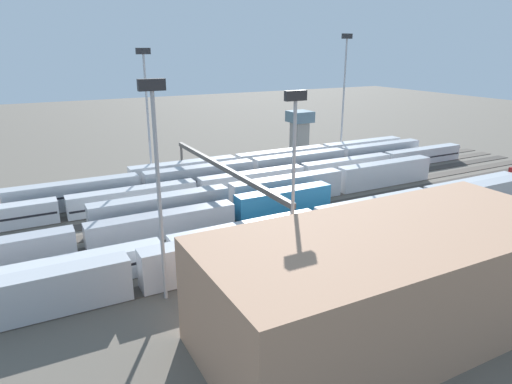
{
  "coord_description": "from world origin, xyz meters",
  "views": [
    {
      "loc": [
        44.29,
        69.23,
        28.1
      ],
      "look_at": [
        6.89,
        -1.61,
        2.5
      ],
      "focal_mm": 31.9,
      "sensor_mm": 36.0,
      "label": 1
    }
  ],
  "objects_px": {
    "light_mast_2": "(147,101)",
    "train_on_track_2": "(253,181)",
    "train_on_track_4": "(287,189)",
    "train_on_track_0": "(282,160)",
    "train_on_track_1": "(253,171)",
    "light_mast_1": "(294,158)",
    "light_mast_3": "(157,164)",
    "train_on_track_7": "(365,211)",
    "signal_gantry": "(223,171)",
    "train_on_track_8": "(306,236)",
    "train_on_track_5": "(153,226)",
    "light_mast_0": "(344,83)",
    "maintenance_shed": "(393,280)",
    "control_tower": "(300,128)"
  },
  "relations": [
    {
      "from": "light_mast_2",
      "to": "train_on_track_2",
      "type": "bearing_deg",
      "value": 144.24
    },
    {
      "from": "train_on_track_4",
      "to": "train_on_track_0",
      "type": "height_order",
      "value": "same"
    },
    {
      "from": "train_on_track_1",
      "to": "light_mast_2",
      "type": "bearing_deg",
      "value": -20.58
    },
    {
      "from": "light_mast_1",
      "to": "light_mast_2",
      "type": "distance_m",
      "value": 46.31
    },
    {
      "from": "light_mast_3",
      "to": "train_on_track_2",
      "type": "bearing_deg",
      "value": -131.0
    },
    {
      "from": "train_on_track_7",
      "to": "signal_gantry",
      "type": "height_order",
      "value": "signal_gantry"
    },
    {
      "from": "train_on_track_2",
      "to": "light_mast_3",
      "type": "bearing_deg",
      "value": 49.0
    },
    {
      "from": "light_mast_2",
      "to": "train_on_track_0",
      "type": "bearing_deg",
      "value": 175.3
    },
    {
      "from": "train_on_track_8",
      "to": "light_mast_1",
      "type": "bearing_deg",
      "value": 36.76
    },
    {
      "from": "train_on_track_5",
      "to": "train_on_track_1",
      "type": "bearing_deg",
      "value": -143.98
    },
    {
      "from": "light_mast_0",
      "to": "signal_gantry",
      "type": "bearing_deg",
      "value": 28.07
    },
    {
      "from": "train_on_track_4",
      "to": "train_on_track_2",
      "type": "height_order",
      "value": "train_on_track_4"
    },
    {
      "from": "light_mast_1",
      "to": "light_mast_0",
      "type": "bearing_deg",
      "value": -133.54
    },
    {
      "from": "train_on_track_7",
      "to": "light_mast_3",
      "type": "relative_size",
      "value": 4.58
    },
    {
      "from": "train_on_track_4",
      "to": "light_mast_3",
      "type": "xyz_separation_m",
      "value": [
        30.52,
        22.67,
        13.54
      ]
    },
    {
      "from": "light_mast_1",
      "to": "maintenance_shed",
      "type": "bearing_deg",
      "value": 97.16
    },
    {
      "from": "train_on_track_8",
      "to": "train_on_track_1",
      "type": "xyz_separation_m",
      "value": [
        -9.64,
        -35.0,
        -0.0
      ]
    },
    {
      "from": "train_on_track_1",
      "to": "control_tower",
      "type": "bearing_deg",
      "value": -140.45
    },
    {
      "from": "train_on_track_2",
      "to": "train_on_track_5",
      "type": "relative_size",
      "value": 1.8
    },
    {
      "from": "train_on_track_4",
      "to": "light_mast_3",
      "type": "relative_size",
      "value": 2.85
    },
    {
      "from": "train_on_track_2",
      "to": "maintenance_shed",
      "type": "xyz_separation_m",
      "value": [
        9.53,
        49.34,
        3.55
      ]
    },
    {
      "from": "train_on_track_1",
      "to": "train_on_track_0",
      "type": "relative_size",
      "value": 1.34
    },
    {
      "from": "train_on_track_2",
      "to": "control_tower",
      "type": "relative_size",
      "value": 10.61
    },
    {
      "from": "train_on_track_5",
      "to": "light_mast_1",
      "type": "height_order",
      "value": "light_mast_1"
    },
    {
      "from": "train_on_track_1",
      "to": "maintenance_shed",
      "type": "height_order",
      "value": "maintenance_shed"
    },
    {
      "from": "light_mast_2",
      "to": "maintenance_shed",
      "type": "relative_size",
      "value": 0.7
    },
    {
      "from": "train_on_track_0",
      "to": "light_mast_3",
      "type": "distance_m",
      "value": 61.04
    },
    {
      "from": "train_on_track_0",
      "to": "light_mast_2",
      "type": "distance_m",
      "value": 34.08
    },
    {
      "from": "control_tower",
      "to": "train_on_track_8",
      "type": "bearing_deg",
      "value": 57.8
    },
    {
      "from": "train_on_track_8",
      "to": "train_on_track_0",
      "type": "height_order",
      "value": "same"
    },
    {
      "from": "train_on_track_0",
      "to": "light_mast_3",
      "type": "bearing_deg",
      "value": 45.81
    },
    {
      "from": "train_on_track_0",
      "to": "light_mast_2",
      "type": "xyz_separation_m",
      "value": [
        30.44,
        -2.5,
        15.12
      ]
    },
    {
      "from": "light_mast_1",
      "to": "signal_gantry",
      "type": "distance_m",
      "value": 24.51
    },
    {
      "from": "train_on_track_4",
      "to": "train_on_track_1",
      "type": "height_order",
      "value": "same"
    },
    {
      "from": "train_on_track_2",
      "to": "light_mast_1",
      "type": "xyz_separation_m",
      "value": [
        11.54,
        33.37,
        13.15
      ]
    },
    {
      "from": "train_on_track_1",
      "to": "light_mast_1",
      "type": "distance_m",
      "value": 42.78
    },
    {
      "from": "train_on_track_8",
      "to": "light_mast_2",
      "type": "relative_size",
      "value": 3.42
    },
    {
      "from": "train_on_track_5",
      "to": "train_on_track_2",
      "type": "bearing_deg",
      "value": -148.93
    },
    {
      "from": "train_on_track_7",
      "to": "train_on_track_5",
      "type": "distance_m",
      "value": 34.53
    },
    {
      "from": "light_mast_1",
      "to": "light_mast_3",
      "type": "bearing_deg",
      "value": -2.36
    },
    {
      "from": "train_on_track_5",
      "to": "light_mast_1",
      "type": "relative_size",
      "value": 2.86
    },
    {
      "from": "control_tower",
      "to": "train_on_track_7",
      "type": "bearing_deg",
      "value": 68.43
    },
    {
      "from": "train_on_track_8",
      "to": "light_mast_3",
      "type": "xyz_separation_m",
      "value": [
        21.38,
        2.67,
        13.54
      ]
    },
    {
      "from": "train_on_track_7",
      "to": "control_tower",
      "type": "bearing_deg",
      "value": -111.57
    },
    {
      "from": "light_mast_0",
      "to": "train_on_track_2",
      "type": "bearing_deg",
      "value": 22.0
    },
    {
      "from": "train_on_track_4",
      "to": "train_on_track_8",
      "type": "xyz_separation_m",
      "value": [
        9.14,
        20.0,
        0.0
      ]
    },
    {
      "from": "train_on_track_1",
      "to": "train_on_track_7",
      "type": "relative_size",
      "value": 0.83
    },
    {
      "from": "train_on_track_2",
      "to": "train_on_track_5",
      "type": "height_order",
      "value": "train_on_track_5"
    },
    {
      "from": "light_mast_3",
      "to": "train_on_track_7",
      "type": "bearing_deg",
      "value": -168.14
    },
    {
      "from": "light_mast_3",
      "to": "control_tower",
      "type": "height_order",
      "value": "light_mast_3"
    }
  ]
}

